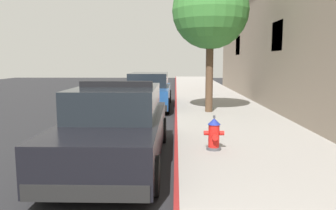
{
  "coord_description": "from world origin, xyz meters",
  "views": [
    {
      "loc": [
        -0.06,
        -0.7,
        2.09
      ],
      "look_at": [
        -0.25,
        7.37,
        1.0
      ],
      "focal_mm": 34.97,
      "sensor_mm": 36.0,
      "label": 1
    }
  ],
  "objects": [
    {
      "name": "police_cruiser",
      "position": [
        -1.27,
        5.91,
        0.74
      ],
      "size": [
        1.94,
        4.84,
        1.68
      ],
      "color": "black",
      "rests_on": "ground"
    },
    {
      "name": "sidewalk_pavement",
      "position": [
        1.85,
        10.0,
        0.08
      ],
      "size": [
        3.7,
        60.0,
        0.16
      ],
      "primitive_type": "cube",
      "color": "gray",
      "rests_on": "ground"
    },
    {
      "name": "ground_plane",
      "position": [
        -4.15,
        10.0,
        -0.1
      ],
      "size": [
        32.13,
        60.0,
        0.2
      ],
      "primitive_type": "cube",
      "color": "#232326"
    },
    {
      "name": "curb_painted_edge",
      "position": [
        -0.04,
        10.0,
        0.08
      ],
      "size": [
        0.08,
        60.0,
        0.16
      ],
      "primitive_type": "cube",
      "color": "maroon",
      "rests_on": "ground"
    },
    {
      "name": "parked_car_silver_ahead",
      "position": [
        -1.26,
        13.88,
        0.74
      ],
      "size": [
        1.94,
        4.84,
        1.56
      ],
      "color": "navy",
      "rests_on": "ground"
    },
    {
      "name": "street_tree",
      "position": [
        1.21,
        11.7,
        3.9
      ],
      "size": [
        2.82,
        2.82,
        5.17
      ],
      "color": "brown",
      "rests_on": "sidewalk_pavement"
    },
    {
      "name": "fire_hydrant",
      "position": [
        0.78,
        6.28,
        0.51
      ],
      "size": [
        0.44,
        0.4,
        0.76
      ],
      "color": "#4C4C51",
      "rests_on": "sidewalk_pavement"
    }
  ]
}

